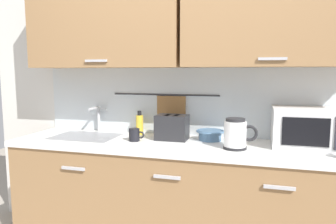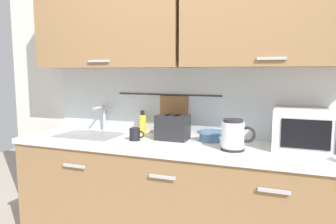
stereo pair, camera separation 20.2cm
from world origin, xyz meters
The scene contains 9 objects.
counter_unit centered at (-0.01, 0.30, 0.46)m, with size 2.53×0.64×0.90m.
back_wall_assembly centered at (0.00, 0.53, 1.52)m, with size 3.70×0.41×2.50m.
sink_faucet centered at (-0.78, 0.53, 1.04)m, with size 0.09×0.17×0.22m.
microwave centered at (0.88, 0.41, 1.04)m, with size 0.46×0.35×0.27m.
electric_kettle centered at (0.42, 0.22, 1.00)m, with size 0.23×0.16×0.21m.
dish_soap_bottle centered at (-0.39, 0.52, 0.99)m, with size 0.06×0.06×0.20m.
mug_near_sink centered at (-0.33, 0.26, 0.95)m, with size 0.12×0.08×0.09m.
mixing_bowl centered at (0.21, 0.44, 0.94)m, with size 0.21×0.21×0.08m.
toaster centered at (-0.07, 0.39, 1.00)m, with size 0.26×0.17×0.19m.
Camera 1 is at (0.53, -1.89, 1.41)m, focal length 33.37 mm.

